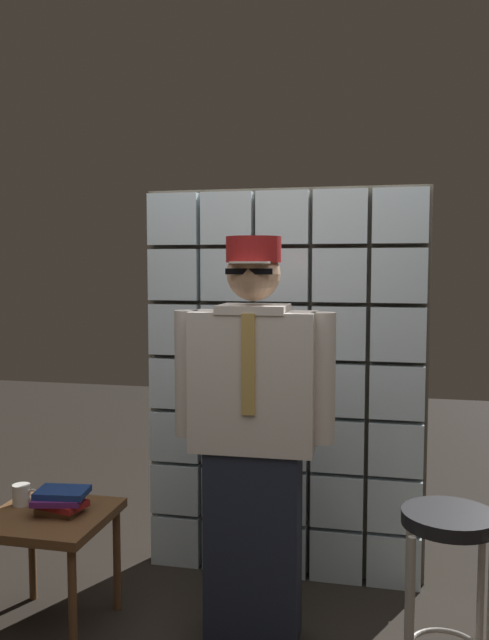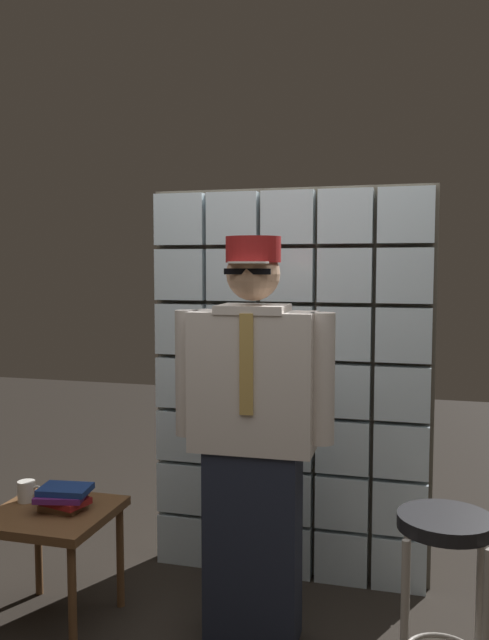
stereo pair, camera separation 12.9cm
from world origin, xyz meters
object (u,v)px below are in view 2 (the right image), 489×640
object	(u,v)px
bar_stool	(445,566)
coffee_mug	(27,491)
standing_person	(253,433)
side_table	(53,525)
book_stack	(64,497)

from	to	relation	value
bar_stool	coffee_mug	size ratio (longest dim) A/B	5.84
standing_person	side_table	distance (m)	1.01
standing_person	coffee_mug	distance (m)	1.12
standing_person	bar_stool	bearing A→B (deg)	-21.58
bar_stool	side_table	xyz separation A→B (m)	(-1.68, 0.16, -0.09)
side_table	bar_stool	bearing A→B (deg)	-5.46
standing_person	bar_stool	distance (m)	0.91
standing_person	book_stack	world-z (taller)	standing_person
standing_person	coffee_mug	world-z (taller)	standing_person
book_stack	side_table	bearing A→B (deg)	-163.40
standing_person	book_stack	size ratio (longest dim) A/B	6.90
side_table	book_stack	size ratio (longest dim) A/B	2.10
side_table	coffee_mug	size ratio (longest dim) A/B	4.19
standing_person	side_table	size ratio (longest dim) A/B	3.29
side_table	coffee_mug	xyz separation A→B (m)	(-0.17, 0.07, 0.12)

